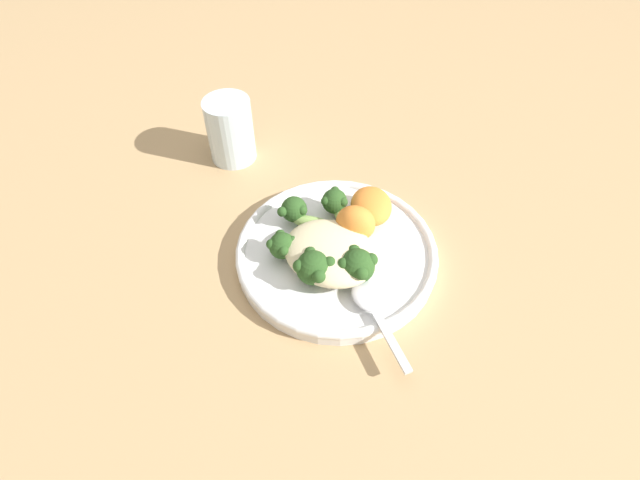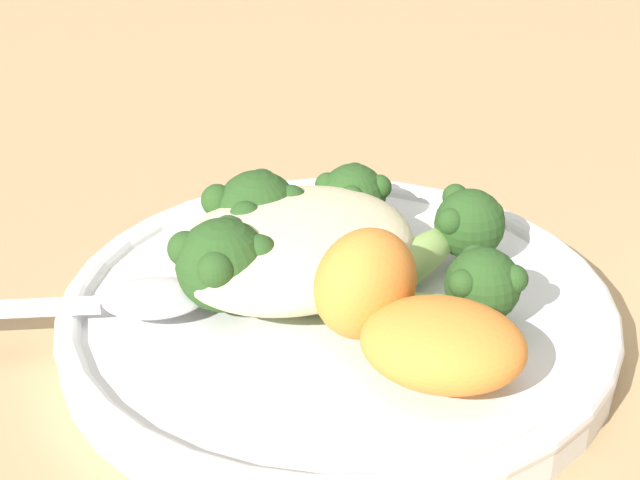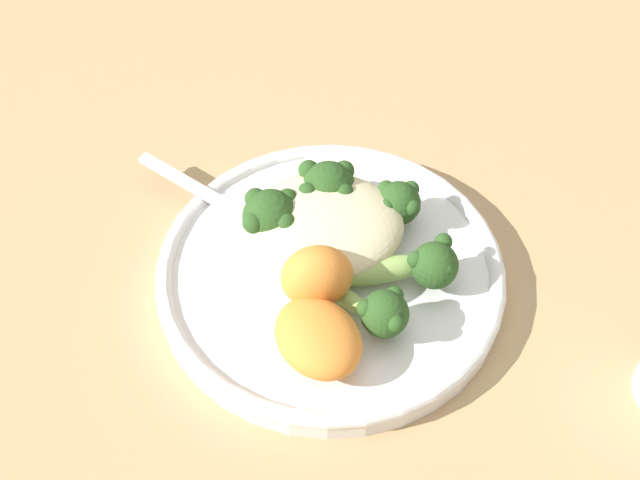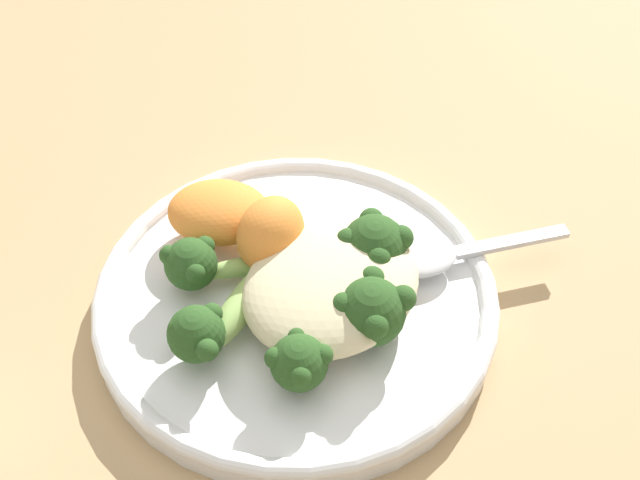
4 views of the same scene
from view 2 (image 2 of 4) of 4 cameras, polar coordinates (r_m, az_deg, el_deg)
The scene contains 12 objects.
ground_plane at distance 0.47m, azimuth 0.22°, elevation -6.57°, with size 4.00×4.00×0.00m, color tan.
plate at distance 0.48m, azimuth 0.95°, elevation -4.08°, with size 0.25×0.25×0.02m.
quinoa_mound at distance 0.48m, azimuth -1.34°, elevation -0.37°, with size 0.11×0.10×0.03m, color beige.
broccoli_stalk_0 at distance 0.46m, azimuth 7.70°, elevation -2.58°, with size 0.08×0.07×0.03m.
broccoli_stalk_1 at distance 0.49m, azimuth 6.65°, elevation 0.13°, with size 0.10×0.04×0.03m.
broccoli_stalk_2 at distance 0.51m, azimuth 1.96°, elevation 1.11°, with size 0.09×0.11×0.03m.
broccoli_stalk_3 at distance 0.49m, azimuth -2.22°, elevation 0.54°, with size 0.04×0.12×0.04m.
broccoli_stalk_4 at distance 0.46m, azimuth -4.19°, elevation -1.60°, with size 0.07×0.08×0.04m.
sweet_potato_chunk_0 at distance 0.44m, azimuth 2.44°, elevation -2.34°, with size 0.05×0.04×0.05m, color orange.
sweet_potato_chunk_1 at distance 0.42m, azimuth 6.58°, elevation -5.54°, with size 0.07×0.05×0.03m, color orange.
kale_tuft at distance 0.47m, azimuth -3.90°, elevation -1.07°, with size 0.04×0.04×0.03m.
spoon at distance 0.47m, azimuth -10.11°, elevation -3.15°, with size 0.11×0.09×0.01m.
Camera 2 is at (-0.24, -0.29, 0.28)m, focal length 60.00 mm.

